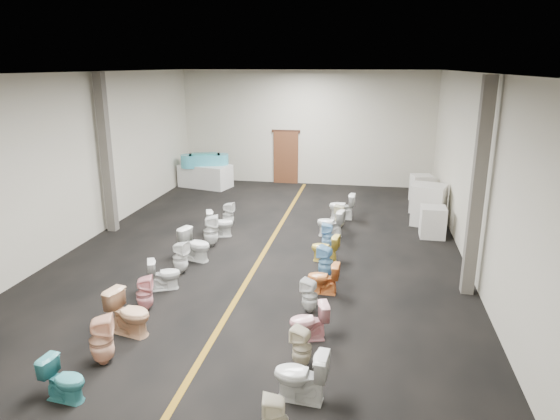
# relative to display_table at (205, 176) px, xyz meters

# --- Properties ---
(floor) EXTENTS (16.00, 16.00, 0.00)m
(floor) POSITION_rel_display_table_xyz_m (3.82, -6.67, -0.44)
(floor) COLOR black
(floor) RESTS_ON ground
(ceiling) EXTENTS (16.00, 16.00, 0.00)m
(ceiling) POSITION_rel_display_table_xyz_m (3.82, -6.67, 4.06)
(ceiling) COLOR black
(ceiling) RESTS_ON ground
(wall_back) EXTENTS (10.00, 0.00, 10.00)m
(wall_back) POSITION_rel_display_table_xyz_m (3.82, 1.33, 1.81)
(wall_back) COLOR #B9B39E
(wall_back) RESTS_ON ground
(wall_front) EXTENTS (10.00, 0.00, 10.00)m
(wall_front) POSITION_rel_display_table_xyz_m (3.82, -14.67, 1.81)
(wall_front) COLOR #B9B39E
(wall_front) RESTS_ON ground
(wall_left) EXTENTS (0.00, 16.00, 16.00)m
(wall_left) POSITION_rel_display_table_xyz_m (-1.18, -6.67, 1.81)
(wall_left) COLOR #B9B39E
(wall_left) RESTS_ON ground
(wall_right) EXTENTS (0.00, 16.00, 16.00)m
(wall_right) POSITION_rel_display_table_xyz_m (8.82, -6.67, 1.81)
(wall_right) COLOR #B9B39E
(wall_right) RESTS_ON ground
(aisle_stripe) EXTENTS (0.12, 15.60, 0.01)m
(aisle_stripe) POSITION_rel_display_table_xyz_m (3.82, -6.67, -0.44)
(aisle_stripe) COLOR brown
(aisle_stripe) RESTS_ON floor
(back_door) EXTENTS (1.00, 0.10, 2.10)m
(back_door) POSITION_rel_display_table_xyz_m (3.02, 1.27, 0.61)
(back_door) COLOR #562D19
(back_door) RESTS_ON floor
(door_frame) EXTENTS (1.15, 0.08, 0.10)m
(door_frame) POSITION_rel_display_table_xyz_m (3.02, 1.28, 1.68)
(door_frame) COLOR #331C11
(door_frame) RESTS_ON back_door
(column_left) EXTENTS (0.25, 0.25, 4.50)m
(column_left) POSITION_rel_display_table_xyz_m (-0.93, -5.67, 1.81)
(column_left) COLOR #59544C
(column_left) RESTS_ON floor
(column_right) EXTENTS (0.25, 0.25, 4.50)m
(column_right) POSITION_rel_display_table_xyz_m (8.57, -8.17, 1.81)
(column_right) COLOR #59544C
(column_right) RESTS_ON floor
(display_table) EXTENTS (2.18, 1.46, 0.89)m
(display_table) POSITION_rel_display_table_xyz_m (0.00, 0.00, 0.00)
(display_table) COLOR silver
(display_table) RESTS_ON floor
(bathtub) EXTENTS (1.80, 1.05, 0.55)m
(bathtub) POSITION_rel_display_table_xyz_m (0.00, 0.00, 0.63)
(bathtub) COLOR #41A7BC
(bathtub) RESTS_ON display_table
(appliance_crate_a) EXTENTS (0.68, 0.68, 0.87)m
(appliance_crate_a) POSITION_rel_display_table_xyz_m (8.22, -4.60, -0.01)
(appliance_crate_a) COLOR beige
(appliance_crate_a) RESTS_ON floor
(appliance_crate_b) EXTENTS (1.12, 1.12, 1.23)m
(appliance_crate_b) POSITION_rel_display_table_xyz_m (8.22, -3.43, 0.17)
(appliance_crate_b) COLOR silver
(appliance_crate_b) RESTS_ON floor
(appliance_crate_c) EXTENTS (1.01, 1.01, 0.93)m
(appliance_crate_c) POSITION_rel_display_table_xyz_m (8.22, -2.03, 0.02)
(appliance_crate_c) COLOR silver
(appliance_crate_c) RESTS_ON floor
(appliance_crate_d) EXTENTS (0.80, 0.80, 0.97)m
(appliance_crate_d) POSITION_rel_display_table_xyz_m (8.22, -0.82, 0.04)
(appliance_crate_d) COLOR beige
(appliance_crate_d) RESTS_ON floor
(toilet_left_0) EXTENTS (0.69, 0.44, 0.66)m
(toilet_left_0) POSITION_rel_display_table_xyz_m (2.25, -12.96, -0.11)
(toilet_left_0) COLOR teal
(toilet_left_0) RESTS_ON floor
(toilet_left_1) EXTENTS (0.50, 0.50, 0.84)m
(toilet_left_1) POSITION_rel_display_table_xyz_m (2.31, -12.02, -0.02)
(toilet_left_1) COLOR #F5B997
(toilet_left_1) RESTS_ON floor
(toilet_left_2) EXTENTS (0.89, 0.63, 0.83)m
(toilet_left_2) POSITION_rel_display_table_xyz_m (2.31, -11.07, -0.03)
(toilet_left_2) COLOR #E3AE83
(toilet_left_2) RESTS_ON floor
(toilet_left_3) EXTENTS (0.41, 0.40, 0.72)m
(toilet_left_3) POSITION_rel_display_table_xyz_m (2.18, -10.18, -0.08)
(toilet_left_3) COLOR pink
(toilet_left_3) RESTS_ON floor
(toilet_left_4) EXTENTS (0.77, 0.63, 0.69)m
(toilet_left_4) POSITION_rel_display_table_xyz_m (2.17, -9.18, -0.10)
(toilet_left_4) COLOR silver
(toilet_left_4) RESTS_ON floor
(toilet_left_5) EXTENTS (0.42, 0.41, 0.77)m
(toilet_left_5) POSITION_rel_display_table_xyz_m (2.19, -8.30, -0.06)
(toilet_left_5) COLOR white
(toilet_left_5) RESTS_ON floor
(toilet_left_6) EXTENTS (0.89, 0.65, 0.81)m
(toilet_left_6) POSITION_rel_display_table_xyz_m (2.26, -7.47, -0.04)
(toilet_left_6) COLOR white
(toilet_left_6) RESTS_ON floor
(toilet_left_7) EXTENTS (0.47, 0.47, 0.86)m
(toilet_left_7) POSITION_rel_display_table_xyz_m (2.32, -6.45, -0.01)
(toilet_left_7) COLOR white
(toilet_left_7) RESTS_ON floor
(toilet_left_8) EXTENTS (0.85, 0.65, 0.76)m
(toilet_left_8) POSITION_rel_display_table_xyz_m (2.33, -5.64, -0.06)
(toilet_left_8) COLOR white
(toilet_left_8) RESTS_ON floor
(toilet_left_9) EXTENTS (0.37, 0.37, 0.75)m
(toilet_left_9) POSITION_rel_display_table_xyz_m (2.31, -4.75, -0.07)
(toilet_left_9) COLOR white
(toilet_left_9) RESTS_ON floor
(toilet_right_1) EXTENTS (0.82, 0.51, 0.80)m
(toilet_right_1) POSITION_rel_display_table_xyz_m (5.59, -12.36, -0.04)
(toilet_right_1) COLOR silver
(toilet_right_1) RESTS_ON floor
(toilet_right_2) EXTENTS (0.41, 0.40, 0.69)m
(toilet_right_2) POSITION_rel_display_table_xyz_m (5.49, -11.53, -0.10)
(toilet_right_2) COLOR beige
(toilet_right_2) RESTS_ON floor
(toilet_right_3) EXTENTS (0.76, 0.57, 0.69)m
(toilet_right_3) POSITION_rel_display_table_xyz_m (5.49, -10.68, -0.10)
(toilet_right_3) COLOR #F0A6AD
(toilet_right_3) RESTS_ON floor
(toilet_right_4) EXTENTS (0.39, 0.39, 0.68)m
(toilet_right_4) POSITION_rel_display_table_xyz_m (5.38, -9.65, -0.10)
(toilet_right_4) COLOR silver
(toilet_right_4) RESTS_ON floor
(toilet_right_5) EXTENTS (0.69, 0.42, 0.68)m
(toilet_right_5) POSITION_rel_display_table_xyz_m (5.55, -8.77, -0.10)
(toilet_right_5) COLOR orange
(toilet_right_5) RESTS_ON floor
(toilet_right_6) EXTENTS (0.44, 0.43, 0.75)m
(toilet_right_6) POSITION_rel_display_table_xyz_m (5.53, -7.93, -0.07)
(toilet_right_6) COLOR #74B1DC
(toilet_right_6) RESTS_ON floor
(toilet_right_7) EXTENTS (0.73, 0.49, 0.69)m
(toilet_right_7) POSITION_rel_display_table_xyz_m (5.42, -6.99, -0.10)
(toilet_right_7) COLOR #E6C84B
(toilet_right_7) RESTS_ON floor
(toilet_right_8) EXTENTS (0.34, 0.33, 0.71)m
(toilet_right_8) POSITION_rel_display_table_xyz_m (5.41, -6.11, -0.09)
(toilet_right_8) COLOR #82BBEA
(toilet_right_8) RESTS_ON floor
(toilet_right_9) EXTENTS (0.84, 0.58, 0.78)m
(toilet_right_9) POSITION_rel_display_table_xyz_m (5.39, -5.09, -0.05)
(toilet_right_9) COLOR white
(toilet_right_9) RESTS_ON floor
(toilet_right_10) EXTENTS (0.37, 0.37, 0.68)m
(toilet_right_10) POSITION_rel_display_table_xyz_m (5.60, -4.18, -0.10)
(toilet_right_10) COLOR #F4EEC9
(toilet_right_10) RESTS_ON floor
(toilet_right_11) EXTENTS (0.82, 0.49, 0.82)m
(toilet_right_11) POSITION_rel_display_table_xyz_m (5.60, -3.34, -0.04)
(toilet_right_11) COLOR white
(toilet_right_11) RESTS_ON floor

